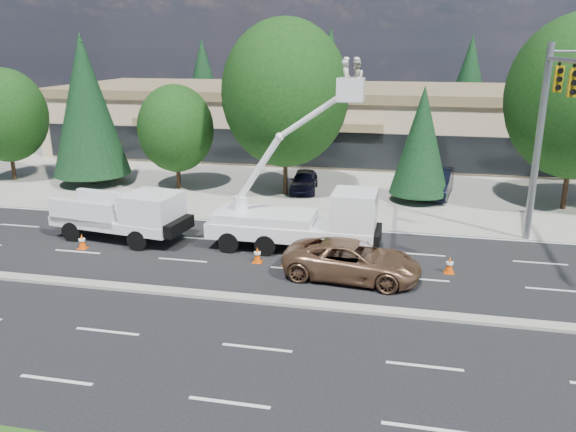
% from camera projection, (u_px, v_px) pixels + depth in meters
% --- Properties ---
extents(ground, '(140.00, 140.00, 0.00)m').
position_uv_depth(ground, '(280.00, 303.00, 20.15)').
color(ground, black).
rests_on(ground, ground).
extents(concrete_apron, '(140.00, 22.00, 0.01)m').
position_uv_depth(concrete_apron, '(343.00, 178.00, 38.86)').
color(concrete_apron, gray).
rests_on(concrete_apron, ground).
extents(road_median, '(120.00, 0.55, 0.12)m').
position_uv_depth(road_median, '(280.00, 301.00, 20.13)').
color(road_median, gray).
rests_on(road_median, ground).
extents(strip_mall, '(50.40, 15.40, 5.50)m').
position_uv_depth(strip_mall, '(357.00, 119.00, 47.36)').
color(strip_mall, tan).
rests_on(strip_mall, ground).
extents(tree_front_a, '(5.39, 5.39, 7.48)m').
position_uv_depth(tree_front_a, '(6.00, 115.00, 37.20)').
color(tree_front_a, '#332114').
rests_on(tree_front_a, ground).
extents(tree_front_b, '(4.89, 4.89, 9.64)m').
position_uv_depth(tree_front_b, '(86.00, 105.00, 35.80)').
color(tree_front_b, '#332114').
rests_on(tree_front_b, ground).
extents(tree_front_c, '(4.74, 4.74, 6.58)m').
position_uv_depth(tree_front_c, '(176.00, 129.00, 35.01)').
color(tree_front_c, '#332114').
rests_on(tree_front_c, ground).
extents(tree_front_d, '(7.53, 7.53, 10.45)m').
position_uv_depth(tree_front_d, '(285.00, 94.00, 32.98)').
color(tree_front_d, '#332114').
rests_on(tree_front_d, ground).
extents(tree_front_e, '(3.41, 3.41, 6.73)m').
position_uv_depth(tree_front_e, '(422.00, 141.00, 32.15)').
color(tree_front_e, '#332114').
rests_on(tree_front_e, ground).
extents(tree_back_a, '(4.83, 4.83, 9.53)m').
position_uv_depth(tree_back_a, '(203.00, 80.00, 61.47)').
color(tree_back_a, '#332114').
rests_on(tree_back_a, ground).
extents(tree_back_b, '(5.38, 5.38, 10.60)m').
position_uv_depth(tree_back_b, '(330.00, 76.00, 58.56)').
color(tree_back_b, '#332114').
rests_on(tree_back_b, ground).
extents(tree_back_c, '(4.99, 4.99, 9.84)m').
position_uv_depth(tree_back_c, '(469.00, 82.00, 55.94)').
color(tree_back_c, '#332114').
rests_on(tree_back_c, ground).
extents(signal_mast, '(2.76, 10.16, 9.00)m').
position_uv_depth(signal_mast, '(555.00, 117.00, 23.00)').
color(signal_mast, gray).
rests_on(signal_mast, ground).
extents(utility_pickup, '(6.49, 3.16, 2.38)m').
position_uv_depth(utility_pickup, '(126.00, 220.00, 26.41)').
color(utility_pickup, white).
rests_on(utility_pickup, ground).
extents(bucket_truck, '(7.71, 2.54, 8.41)m').
position_uv_depth(bucket_truck, '(308.00, 212.00, 24.77)').
color(bucket_truck, white).
rests_on(bucket_truck, ground).
extents(traffic_cone_a, '(0.40, 0.40, 0.70)m').
position_uv_depth(traffic_cone_a, '(82.00, 241.00, 25.42)').
color(traffic_cone_a, '#DF4C07').
rests_on(traffic_cone_a, ground).
extents(traffic_cone_b, '(0.40, 0.40, 0.70)m').
position_uv_depth(traffic_cone_b, '(257.00, 255.00, 23.79)').
color(traffic_cone_b, '#DF4C07').
rests_on(traffic_cone_b, ground).
extents(traffic_cone_c, '(0.40, 0.40, 0.70)m').
position_uv_depth(traffic_cone_c, '(287.00, 258.00, 23.46)').
color(traffic_cone_c, '#DF4C07').
rests_on(traffic_cone_c, ground).
extents(traffic_cone_d, '(0.40, 0.40, 0.70)m').
position_uv_depth(traffic_cone_d, '(450.00, 265.00, 22.70)').
color(traffic_cone_d, '#DF4C07').
rests_on(traffic_cone_d, ground).
extents(minivan, '(5.60, 3.00, 1.49)m').
position_uv_depth(minivan, '(352.00, 260.00, 22.10)').
color(minivan, '#885F41').
rests_on(minivan, ground).
extents(parked_car_west, '(1.90, 4.01, 1.33)m').
position_uv_depth(parked_car_west, '(304.00, 181.00, 35.32)').
color(parked_car_west, black).
rests_on(parked_car_west, ground).
extents(parked_car_east, '(2.50, 5.24, 1.66)m').
position_uv_depth(parked_car_east, '(436.00, 182.00, 34.28)').
color(parked_car_east, black).
rests_on(parked_car_east, ground).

